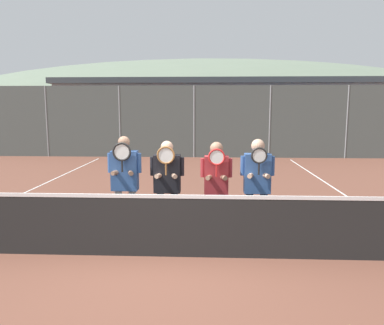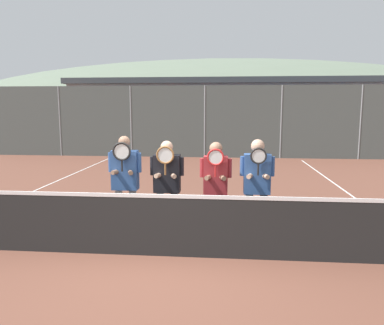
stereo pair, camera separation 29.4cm
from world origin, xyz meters
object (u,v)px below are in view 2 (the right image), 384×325
object	(u,v)px
player_center_left	(167,181)
player_rightmost	(257,182)
player_center_right	(216,183)
car_right_of_center	(381,135)
car_far_left	(104,132)
player_leftmost	(125,178)
car_left_of_center	(191,132)
car_center	(281,132)

from	to	relation	value
player_center_left	player_rightmost	world-z (taller)	player_rightmost
player_center_right	car_right_of_center	size ratio (longest dim) A/B	0.38
car_far_left	player_center_left	bearing A→B (deg)	-67.46
player_center_left	car_far_left	distance (m)	14.94
player_rightmost	player_center_right	bearing A→B (deg)	-177.89
player_leftmost	car_right_of_center	distance (m)	17.08
player_rightmost	car_left_of_center	xyz separation A→B (m)	(-2.45, 14.31, -0.14)
car_far_left	car_right_of_center	world-z (taller)	car_far_left
car_center	player_rightmost	bearing A→B (deg)	-99.57
player_rightmost	car_left_of_center	world-z (taller)	car_left_of_center
car_left_of_center	car_center	world-z (taller)	car_center
player_leftmost	car_center	size ratio (longest dim) A/B	0.43
player_rightmost	car_left_of_center	distance (m)	14.52
car_left_of_center	car_right_of_center	size ratio (longest dim) A/B	0.88
car_center	player_center_right	bearing A→B (deg)	-102.24
player_center_right	car_center	distance (m)	14.59
car_right_of_center	player_center_right	bearing A→B (deg)	-120.28
player_center_left	car_left_of_center	xyz separation A→B (m)	(-0.91, 14.25, -0.11)
car_left_of_center	player_center_right	bearing A→B (deg)	-83.03
player_center_left	car_right_of_center	size ratio (longest dim) A/B	0.38
player_leftmost	player_center_left	world-z (taller)	player_leftmost
player_rightmost	car_far_left	size ratio (longest dim) A/B	0.43
car_left_of_center	car_right_of_center	xyz separation A→B (m)	(9.96, -0.29, -0.04)
player_leftmost	car_right_of_center	bearing A→B (deg)	55.05
car_left_of_center	car_right_of_center	bearing A→B (deg)	-1.68
player_leftmost	car_left_of_center	distance (m)	14.29
player_leftmost	car_far_left	world-z (taller)	car_far_left
car_left_of_center	player_leftmost	bearing A→B (deg)	-89.30
player_center_right	player_rightmost	xyz separation A→B (m)	(0.69, 0.03, 0.04)
player_leftmost	player_center_left	distance (m)	0.73
player_center_right	car_center	bearing A→B (deg)	77.76
player_center_left	car_left_of_center	distance (m)	14.28
player_rightmost	car_far_left	distance (m)	15.65
player_leftmost	player_center_right	distance (m)	1.58
car_right_of_center	player_rightmost	bearing A→B (deg)	-118.17
player_center_right	car_right_of_center	bearing A→B (deg)	59.72
player_center_left	car_far_left	bearing A→B (deg)	112.54
player_rightmost	car_left_of_center	bearing A→B (deg)	99.70
player_rightmost	car_far_left	xyz separation A→B (m)	(-7.26, 13.86, -0.12)
player_center_left	player_center_right	xyz separation A→B (m)	(0.85, -0.09, -0.01)
player_center_left	car_right_of_center	distance (m)	16.64
car_far_left	car_center	size ratio (longest dim) A/B	0.99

